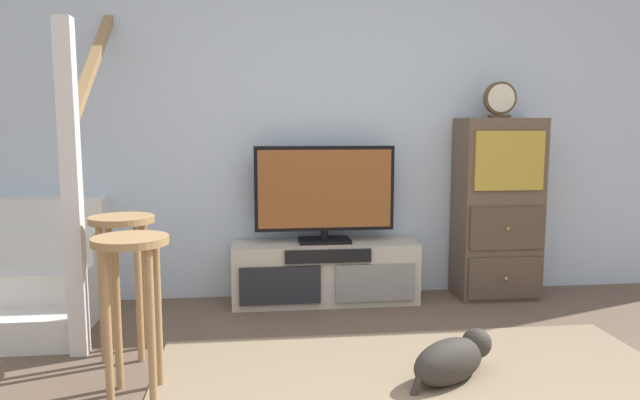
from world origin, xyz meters
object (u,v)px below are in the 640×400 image
desk_clock (500,100)px  bar_stool_far (123,254)px  television (325,192)px  side_cabinet (497,209)px  bar_stool_near (132,280)px  dog (453,359)px  media_console (325,272)px

desk_clock → bar_stool_far: (-2.43, -0.83, -0.86)m
television → desk_clock: desk_clock is taller
desk_clock → bar_stool_far: 2.71m
side_cabinet → desk_clock: size_ratio=5.10×
television → bar_stool_near: bearing=-127.3°
television → bar_stool_far: bearing=-144.2°
bar_stool_near → television: bearing=52.7°
bar_stool_near → bar_stool_far: 0.53m
side_cabinet → dog: (-0.80, -1.38, -0.53)m
side_cabinet → bar_stool_near: 2.67m
television → bar_stool_far: 1.49m
media_console → television: 0.57m
media_console → bar_stool_near: (-1.04, -1.35, 0.34)m
bar_stool_near → bar_stool_far: (-0.15, 0.51, 0.01)m
bar_stool_near → desk_clock: bearing=30.4°
media_console → dog: bearing=-71.3°
dog → television: bearing=108.3°
desk_clock → dog: 2.04m
side_cabinet → media_console: bearing=-179.5°
media_console → bar_stool_near: size_ratio=1.73×
television → desk_clock: bearing=-1.3°
television → dog: size_ratio=1.98×
desk_clock → media_console: bearing=179.8°
media_console → bar_stool_near: bar_stool_near is taller
bar_stool_near → bar_stool_far: bearing=106.1°
bar_stool_far → dog: size_ratio=1.55×
bar_stool_far → dog: (1.65, -0.53, -0.45)m
desk_clock → bar_stool_near: desk_clock is taller
bar_stool_far → desk_clock: bearing=18.9°
television → side_cabinet: side_cabinet is taller
media_console → bar_stool_near: bearing=-127.8°
television → bar_stool_near: size_ratio=1.30×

